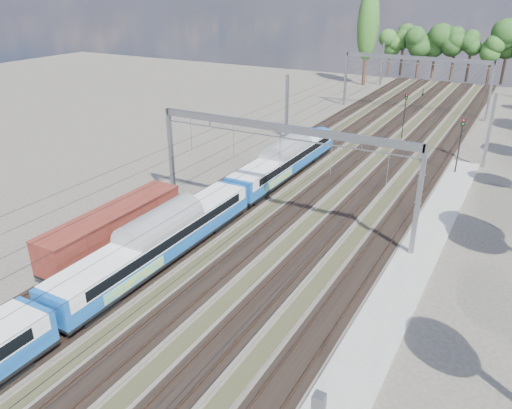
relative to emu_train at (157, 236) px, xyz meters
The scene contains 10 objects.
track_bed 26.32m from the emu_train, 80.12° to the left, with size 21.00×130.00×0.34m.
platform 16.69m from the emu_train, ahead, with size 3.00×70.00×0.30m, color gray.
catenary 34.07m from the emu_train, 81.79° to the left, with size 25.65×130.00×9.00m.
tree_belt 75.89m from the emu_train, 80.77° to the left, with size 39.22×100.47×12.32m.
poplar 79.99m from the emu_train, 97.23° to the left, with size 4.40×4.40×19.04m.
emu_train is the anchor object (origin of this frame).
freight_boxcar 4.53m from the emu_train, behind, with size 2.74×13.22×3.41m.
worker 72.91m from the emu_train, 87.23° to the left, with size 0.56×0.37×1.54m, color black.
signal_near 43.79m from the emu_train, 80.68° to the left, with size 0.39×0.35×6.05m.
signal_far 35.35m from the emu_train, 63.21° to the left, with size 0.45×0.42×6.35m.
Camera 1 is at (17.54, -5.42, 19.32)m, focal length 35.00 mm.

